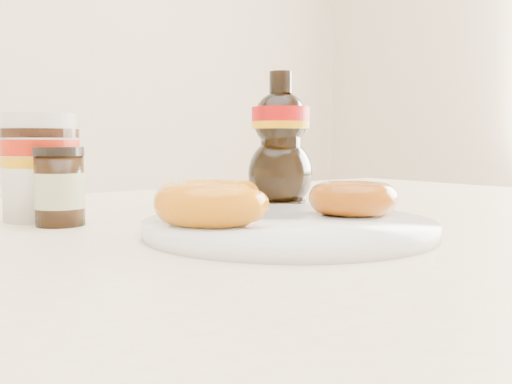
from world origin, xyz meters
TOP-DOWN VIEW (x-y plane):
  - dining_table at (0.00, 0.10)m, footprint 1.40×0.90m
  - plate at (0.02, 0.03)m, footprint 0.27×0.27m
  - donut_bitten at (-0.04, 0.06)m, footprint 0.11×0.11m
  - donut_whole at (0.10, 0.03)m, footprint 0.09×0.09m
  - nutella_jar at (-0.13, 0.26)m, footprint 0.08×0.08m
  - syrup_bottle at (0.16, 0.22)m, footprint 0.09×0.08m
  - dark_jar at (-0.13, 0.21)m, footprint 0.05×0.05m

SIDE VIEW (x-z plane):
  - dining_table at x=0.00m, z-range 0.29..1.04m
  - plate at x=0.02m, z-range 0.75..0.76m
  - donut_whole at x=0.10m, z-range 0.76..0.79m
  - donut_bitten at x=-0.04m, z-range 0.76..0.80m
  - dark_jar at x=-0.13m, z-range 0.75..0.83m
  - nutella_jar at x=-0.13m, z-range 0.75..0.87m
  - syrup_bottle at x=0.16m, z-range 0.75..0.92m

